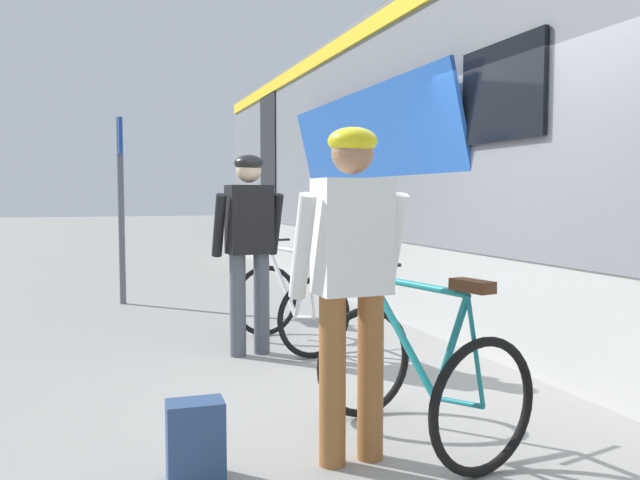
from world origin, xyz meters
name	(u,v)px	position (x,y,z in m)	size (l,w,h in m)	color
ground_plane	(388,394)	(0.00, 0.00, 0.00)	(80.00, 80.00, 0.00)	gray
cyclist_near_in_white	(352,264)	(-0.68, -0.99, 1.05)	(0.62, 0.32, 1.76)	#935B2D
cyclist_far_in_dark	(249,236)	(-0.67, 1.43, 1.05)	(0.63, 0.35, 1.76)	#4C515B
bicycle_near_teal	(418,374)	(-0.23, -0.88, 0.40)	(0.92, 1.20, 0.99)	black
bicycle_far_white	(289,304)	(-0.26, 1.62, 0.40)	(0.88, 1.18, 0.99)	black
backpack_on_platform	(196,441)	(-1.50, -0.94, 0.20)	(0.28, 0.18, 0.40)	navy
water_bottle_near_the_bikes	(377,351)	(0.24, 0.72, 0.12)	(0.07, 0.07, 0.24)	silver
platform_sign_post	(121,179)	(-1.63, 4.59, 1.62)	(0.08, 0.70, 2.40)	#595B60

